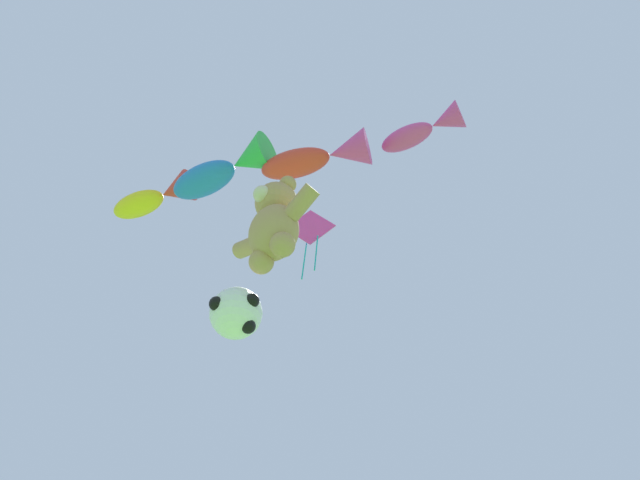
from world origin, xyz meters
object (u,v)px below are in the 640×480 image
fish_kite_goldfin (157,197)px  teddy_bear_kite (274,223)px  soccer_ball_kite (236,313)px  fish_kite_magenta (426,129)px  diamond_kite (310,231)px  fish_kite_crimson (322,157)px  fish_kite_cobalt (227,169)px

fish_kite_goldfin → teddy_bear_kite: bearing=16.8°
soccer_ball_kite → fish_kite_magenta: 5.39m
teddy_bear_kite → diamond_kite: 3.81m
diamond_kite → soccer_ball_kite: bearing=-76.9°
fish_kite_crimson → fish_kite_magenta: bearing=32.3°
teddy_bear_kite → fish_kite_crimson: 2.25m
diamond_kite → fish_kite_cobalt: bearing=-86.5°
fish_kite_crimson → fish_kite_cobalt: size_ratio=0.92×
fish_kite_cobalt → fish_kite_goldfin: fish_kite_goldfin is taller
fish_kite_magenta → fish_kite_cobalt: 4.23m
fish_kite_goldfin → fish_kite_crimson: bearing=21.8°
fish_kite_magenta → diamond_kite: (-3.78, 0.42, 0.48)m
fish_kite_crimson → soccer_ball_kite: bearing=-161.4°
fish_kite_magenta → fish_kite_crimson: 2.17m
fish_kite_cobalt → fish_kite_goldfin: bearing=-166.2°
soccer_ball_kite → fish_kite_crimson: bearing=18.6°
fish_kite_magenta → fish_kite_goldfin: fish_kite_goldfin is taller
fish_kite_cobalt → fish_kite_magenta: bearing=31.1°
teddy_bear_kite → soccer_ball_kite: size_ratio=2.20×
teddy_bear_kite → soccer_ball_kite: teddy_bear_kite is taller
fish_kite_magenta → fish_kite_cobalt: (-3.62, -2.18, 0.13)m
teddy_bear_kite → fish_kite_goldfin: 4.50m
teddy_bear_kite → fish_kite_crimson: (0.63, 0.56, 2.09)m
fish_kite_goldfin → fish_kite_magenta: bearing=25.4°
fish_kite_crimson → fish_kite_goldfin: bearing=-158.2°
teddy_bear_kite → soccer_ball_kite: bearing=175.9°
teddy_bear_kite → fish_kite_magenta: fish_kite_magenta is taller
fish_kite_crimson → fish_kite_cobalt: fish_kite_cobalt is taller
teddy_bear_kite → fish_kite_magenta: 3.81m
fish_kite_magenta → fish_kite_crimson: size_ratio=0.78×
fish_kite_crimson → fish_kite_goldfin: size_ratio=1.06×
soccer_ball_kite → teddy_bear_kite: bearing=-4.1°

